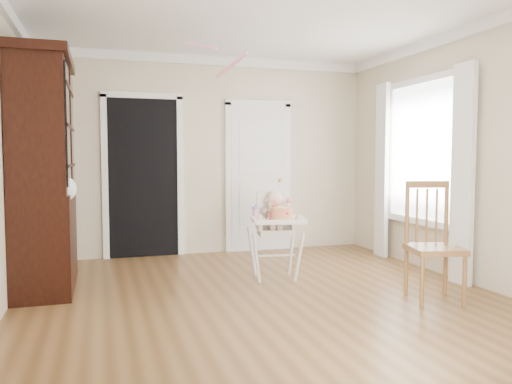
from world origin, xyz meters
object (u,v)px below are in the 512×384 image
object	(u,v)px
china_cabinet	(44,173)
high_chair	(275,224)
sippy_cup	(255,212)
dining_chair	(433,245)
cake	(282,214)

from	to	relation	value
china_cabinet	high_chair	bearing A→B (deg)	-7.81
sippy_cup	dining_chair	bearing A→B (deg)	-40.13
high_chair	dining_chair	world-z (taller)	dining_chair
high_chair	dining_chair	bearing A→B (deg)	-36.47
cake	china_cabinet	size ratio (longest dim) A/B	0.12
high_chair	sippy_cup	distance (m)	0.28
high_chair	china_cabinet	world-z (taller)	china_cabinet
sippy_cup	china_cabinet	distance (m)	2.18
cake	dining_chair	size ratio (longest dim) A/B	0.26
cake	sippy_cup	bearing A→B (deg)	139.70
high_chair	dining_chair	size ratio (longest dim) A/B	0.88
china_cabinet	dining_chair	distance (m)	3.85
china_cabinet	dining_chair	world-z (taller)	china_cabinet
sippy_cup	china_cabinet	world-z (taller)	china_cabinet
high_chair	sippy_cup	world-z (taller)	high_chair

